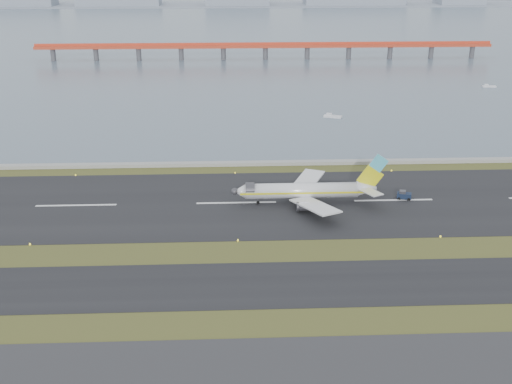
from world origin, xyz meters
TOP-DOWN VIEW (x-y plane):
  - ground at (0.00, 0.00)m, footprint 1000.00×1000.00m
  - taxiway_strip at (0.00, -12.00)m, footprint 1000.00×18.00m
  - runway_strip at (0.00, 30.00)m, footprint 1000.00×45.00m
  - seawall at (0.00, 60.00)m, footprint 1000.00×2.50m
  - bay_water at (0.00, 460.00)m, footprint 1400.00×800.00m
  - red_pier at (20.00, 250.00)m, footprint 260.00×5.00m
  - airliner at (17.91, 28.99)m, footprint 38.52×32.89m
  - pushback_tug at (42.81, 30.76)m, footprint 3.99×2.92m
  - workboat_near at (37.53, 115.08)m, footprint 7.02×4.54m
  - workboat_far at (118.15, 167.62)m, footprint 6.19×2.29m

SIDE VIEW (x-z plane):
  - ground at x=0.00m, z-range 0.00..0.00m
  - bay_water at x=0.00m, z-range -0.65..0.65m
  - taxiway_strip at x=0.00m, z-range 0.00..0.10m
  - runway_strip at x=0.00m, z-range 0.00..0.10m
  - workboat_far at x=118.15m, z-range -0.27..1.21m
  - seawall at x=0.00m, z-range 0.00..1.00m
  - workboat_near at x=37.53m, z-range -0.30..1.33m
  - pushback_tug at x=42.81m, z-range -0.03..2.26m
  - airliner at x=17.91m, z-range -2.94..9.86m
  - red_pier at x=20.00m, z-range 2.18..12.38m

